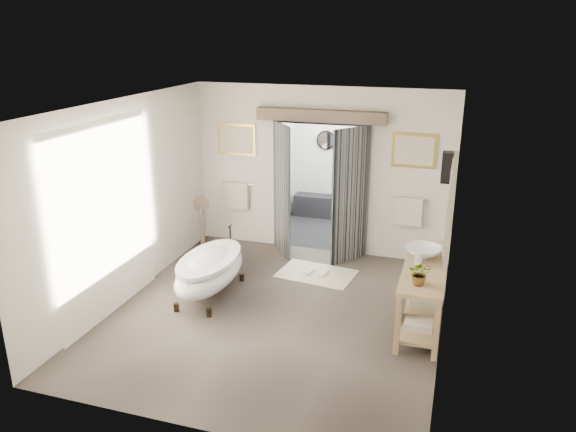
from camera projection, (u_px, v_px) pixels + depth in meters
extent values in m
plane|color=#5F564B|center=(275.00, 313.00, 7.89)|extent=(5.00, 5.00, 0.00)
cube|color=silver|center=(187.00, 299.00, 5.16)|extent=(4.50, 0.02, 2.90)
cube|color=silver|center=(126.00, 201.00, 8.06)|extent=(0.02, 5.00, 2.90)
cube|color=silver|center=(450.00, 234.00, 6.78)|extent=(0.02, 5.00, 2.90)
cube|color=silver|center=(239.00, 165.00, 10.11)|extent=(1.45, 0.02, 2.90)
cube|color=silver|center=(411.00, 178.00, 9.24)|extent=(1.45, 0.02, 2.90)
cube|color=silver|center=(322.00, 104.00, 9.31)|extent=(1.60, 0.02, 0.60)
cube|color=white|center=(273.00, 105.00, 6.95)|extent=(4.50, 5.00, 0.02)
cube|color=silver|center=(105.00, 221.00, 7.54)|extent=(0.02, 2.20, 2.70)
cube|color=#9F9687|center=(451.00, 209.00, 6.90)|extent=(0.05, 0.95, 1.25)
cube|color=silver|center=(448.00, 208.00, 6.90)|extent=(0.01, 0.80, 1.10)
cube|color=black|center=(449.00, 167.00, 8.07)|extent=(0.20, 0.20, 0.45)
sphere|color=#FFCC8C|center=(449.00, 167.00, 8.07)|extent=(0.10, 0.10, 0.10)
cube|color=black|center=(332.00, 231.00, 11.05)|extent=(2.20, 2.00, 0.01)
cube|color=white|center=(336.00, 103.00, 10.24)|extent=(2.20, 2.00, 0.02)
cube|color=white|center=(345.00, 158.00, 11.55)|extent=(2.20, 0.02, 2.50)
cube|color=white|center=(279.00, 165.00, 10.96)|extent=(0.02, 2.00, 2.50)
cube|color=white|center=(392.00, 174.00, 10.33)|extent=(0.02, 2.00, 2.50)
cube|color=black|center=(341.00, 208.00, 11.72)|extent=(2.00, 0.35, 0.45)
cylinder|color=silver|center=(326.00, 140.00, 11.52)|extent=(0.40, 0.03, 0.40)
cylinder|color=silver|center=(365.00, 143.00, 11.29)|extent=(0.40, 0.03, 0.40)
cube|color=black|center=(277.00, 184.00, 10.00)|extent=(0.07, 0.10, 2.30)
cube|color=black|center=(366.00, 192.00, 9.55)|extent=(0.07, 0.10, 2.30)
cube|color=black|center=(322.00, 122.00, 9.40)|extent=(1.67, 0.10, 0.07)
cube|color=black|center=(282.00, 190.00, 9.63)|extent=(0.51, 0.67, 2.30)
cube|color=black|center=(351.00, 197.00, 9.29)|extent=(0.51, 0.67, 2.30)
cube|color=brown|center=(321.00, 116.00, 9.28)|extent=(2.20, 0.20, 0.20)
cube|color=#B09239|center=(237.00, 139.00, 9.95)|extent=(0.72, 0.03, 0.57)
cube|color=beige|center=(236.00, 140.00, 9.94)|extent=(0.62, 0.01, 0.47)
cube|color=#B09239|center=(414.00, 150.00, 9.07)|extent=(0.72, 0.03, 0.57)
cube|color=beige|center=(414.00, 151.00, 9.05)|extent=(0.62, 0.01, 0.47)
cylinder|color=silver|center=(237.00, 183.00, 10.17)|extent=(0.60, 0.02, 0.02)
cube|color=beige|center=(237.00, 195.00, 10.22)|extent=(0.42, 0.08, 0.48)
cylinder|color=silver|center=(410.00, 198.00, 9.29)|extent=(0.60, 0.02, 0.02)
cube|color=beige|center=(409.00, 211.00, 9.34)|extent=(0.42, 0.08, 0.48)
cylinder|color=black|center=(176.00, 307.00, 7.92)|extent=(0.08, 0.08, 0.12)
cylinder|color=black|center=(209.00, 313.00, 7.78)|extent=(0.08, 0.08, 0.12)
cylinder|color=black|center=(213.00, 273.00, 9.02)|extent=(0.08, 0.08, 0.12)
cylinder|color=black|center=(242.00, 277.00, 8.87)|extent=(0.08, 0.08, 0.12)
ellipsoid|color=white|center=(210.00, 271.00, 8.29)|extent=(0.77, 1.72, 0.55)
cylinder|color=black|center=(230.00, 232.00, 8.90)|extent=(0.03, 0.03, 0.22)
cube|color=tan|center=(397.00, 323.00, 6.77)|extent=(0.07, 0.07, 0.85)
cube|color=tan|center=(437.00, 329.00, 6.64)|extent=(0.07, 0.07, 0.85)
cube|color=tan|center=(410.00, 274.00, 8.11)|extent=(0.07, 0.07, 0.85)
cube|color=tan|center=(443.00, 278.00, 7.98)|extent=(0.07, 0.07, 0.85)
cube|color=tan|center=(424.00, 271.00, 7.25)|extent=(0.55, 1.60, 0.05)
cube|color=tan|center=(421.00, 317.00, 7.46)|extent=(0.45, 1.50, 0.03)
cylinder|color=silver|center=(402.00, 284.00, 7.40)|extent=(0.02, 1.40, 0.02)
cube|color=beige|center=(400.00, 303.00, 7.33)|extent=(0.06, 0.34, 0.42)
cube|color=beige|center=(419.00, 325.00, 7.13)|extent=(0.35, 0.25, 0.10)
cube|color=beige|center=(423.00, 301.00, 7.76)|extent=(0.35, 0.25, 0.10)
cube|color=brown|center=(203.00, 249.00, 10.07)|extent=(0.20, 0.20, 0.07)
cylinder|color=brown|center=(202.00, 227.00, 9.94)|extent=(0.08, 0.08, 0.76)
cylinder|color=silver|center=(201.00, 204.00, 9.82)|extent=(0.27, 0.02, 0.27)
cylinder|color=brown|center=(201.00, 204.00, 9.80)|extent=(0.30, 0.01, 0.30)
cube|color=beige|center=(316.00, 274.00, 9.12)|extent=(1.29, 0.94, 0.01)
cube|color=silver|center=(309.00, 272.00, 9.13)|extent=(0.14, 0.27, 0.05)
cube|color=silver|center=(323.00, 273.00, 9.06)|extent=(0.14, 0.27, 0.05)
imported|color=white|center=(423.00, 253.00, 7.55)|extent=(0.65, 0.65, 0.17)
imported|color=gray|center=(420.00, 273.00, 6.76)|extent=(0.28, 0.24, 0.31)
imported|color=gray|center=(418.00, 259.00, 7.32)|extent=(0.10, 0.10, 0.19)
imported|color=gray|center=(421.00, 244.00, 7.84)|extent=(0.18, 0.18, 0.18)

